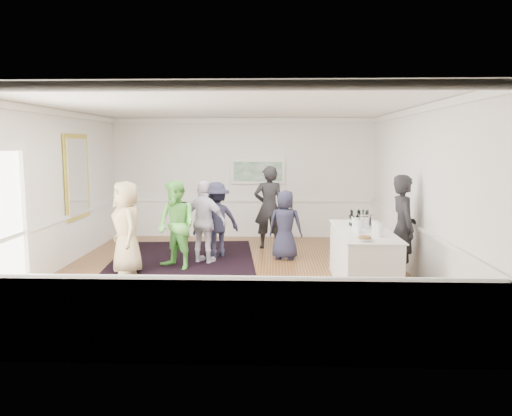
{
  "coord_description": "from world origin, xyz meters",
  "views": [
    {
      "loc": [
        0.83,
        -9.4,
        2.51
      ],
      "look_at": [
        0.49,
        0.2,
        1.27
      ],
      "focal_mm": 35.0,
      "sensor_mm": 36.0,
      "label": 1
    }
  ],
  "objects_px": {
    "guest_tan": "(127,227)",
    "guest_green": "(176,225)",
    "bartender": "(403,228)",
    "serving_table": "(363,258)",
    "guest_lilac": "(204,222)",
    "guest_dark_b": "(269,207)",
    "nut_bowl": "(365,239)",
    "guest_dark_a": "(216,220)",
    "guest_navy": "(285,225)",
    "ice_bucket": "(365,222)"
  },
  "relations": [
    {
      "from": "bartender",
      "to": "serving_table",
      "type": "bearing_deg",
      "value": 112.01
    },
    {
      "from": "serving_table",
      "to": "guest_green",
      "type": "xyz_separation_m",
      "value": [
        -3.53,
        1.1,
        0.39
      ]
    },
    {
      "from": "guest_lilac",
      "to": "guest_dark_a",
      "type": "distance_m",
      "value": 0.6
    },
    {
      "from": "guest_dark_b",
      "to": "nut_bowl",
      "type": "xyz_separation_m",
      "value": [
        1.54,
        -4.19,
        0.04
      ]
    },
    {
      "from": "guest_tan",
      "to": "guest_navy",
      "type": "xyz_separation_m",
      "value": [
        3.11,
        1.3,
        -0.14
      ]
    },
    {
      "from": "guest_dark_a",
      "to": "guest_lilac",
      "type": "bearing_deg",
      "value": 41.88
    },
    {
      "from": "guest_tan",
      "to": "bartender",
      "type": "bearing_deg",
      "value": 54.44
    },
    {
      "from": "guest_tan",
      "to": "guest_green",
      "type": "bearing_deg",
      "value": 80.21
    },
    {
      "from": "guest_tan",
      "to": "nut_bowl",
      "type": "xyz_separation_m",
      "value": [
        4.28,
        -1.73,
        0.14
      ]
    },
    {
      "from": "guest_dark_b",
      "to": "guest_navy",
      "type": "xyz_separation_m",
      "value": [
        0.37,
        -1.16,
        -0.24
      ]
    },
    {
      "from": "guest_dark_b",
      "to": "ice_bucket",
      "type": "xyz_separation_m",
      "value": [
        1.76,
        -2.95,
        0.12
      ]
    },
    {
      "from": "guest_dark_a",
      "to": "ice_bucket",
      "type": "distance_m",
      "value": 3.52
    },
    {
      "from": "guest_dark_a",
      "to": "nut_bowl",
      "type": "xyz_separation_m",
      "value": [
        2.7,
        -3.19,
        0.2
      ]
    },
    {
      "from": "guest_tan",
      "to": "guest_green",
      "type": "height_order",
      "value": "guest_tan"
    },
    {
      "from": "guest_lilac",
      "to": "guest_dark_b",
      "type": "height_order",
      "value": "guest_dark_b"
    },
    {
      "from": "guest_navy",
      "to": "nut_bowl",
      "type": "xyz_separation_m",
      "value": [
        1.17,
        -3.03,
        0.28
      ]
    },
    {
      "from": "guest_green",
      "to": "guest_dark_a",
      "type": "height_order",
      "value": "guest_green"
    },
    {
      "from": "guest_dark_a",
      "to": "nut_bowl",
      "type": "distance_m",
      "value": 4.18
    },
    {
      "from": "guest_dark_a",
      "to": "guest_navy",
      "type": "bearing_deg",
      "value": 144.11
    },
    {
      "from": "bartender",
      "to": "guest_navy",
      "type": "bearing_deg",
      "value": 48.19
    },
    {
      "from": "serving_table",
      "to": "guest_dark_b",
      "type": "distance_m",
      "value": 3.65
    },
    {
      "from": "bartender",
      "to": "guest_lilac",
      "type": "xyz_separation_m",
      "value": [
        -3.83,
        1.25,
        -0.11
      ]
    },
    {
      "from": "serving_table",
      "to": "guest_dark_b",
      "type": "height_order",
      "value": "guest_dark_b"
    },
    {
      "from": "guest_navy",
      "to": "ice_bucket",
      "type": "bearing_deg",
      "value": 140.18
    },
    {
      "from": "bartender",
      "to": "guest_tan",
      "type": "xyz_separation_m",
      "value": [
        -5.22,
        0.36,
        -0.08
      ]
    },
    {
      "from": "guest_tan",
      "to": "guest_navy",
      "type": "height_order",
      "value": "guest_tan"
    },
    {
      "from": "guest_lilac",
      "to": "guest_navy",
      "type": "distance_m",
      "value": 1.76
    },
    {
      "from": "guest_dark_a",
      "to": "guest_dark_b",
      "type": "height_order",
      "value": "guest_dark_b"
    },
    {
      "from": "serving_table",
      "to": "guest_green",
      "type": "distance_m",
      "value": 3.72
    },
    {
      "from": "bartender",
      "to": "guest_lilac",
      "type": "height_order",
      "value": "bartender"
    },
    {
      "from": "serving_table",
      "to": "guest_tan",
      "type": "distance_m",
      "value": 4.51
    },
    {
      "from": "guest_tan",
      "to": "guest_navy",
      "type": "distance_m",
      "value": 3.37
    },
    {
      "from": "guest_lilac",
      "to": "guest_dark_a",
      "type": "xyz_separation_m",
      "value": [
        0.19,
        0.57,
        -0.04
      ]
    },
    {
      "from": "ice_bucket",
      "to": "nut_bowl",
      "type": "height_order",
      "value": "ice_bucket"
    },
    {
      "from": "bartender",
      "to": "guest_green",
      "type": "relative_size",
      "value": 1.09
    },
    {
      "from": "guest_green",
      "to": "ice_bucket",
      "type": "distance_m",
      "value": 3.7
    },
    {
      "from": "guest_green",
      "to": "ice_bucket",
      "type": "height_order",
      "value": "guest_green"
    },
    {
      "from": "bartender",
      "to": "ice_bucket",
      "type": "distance_m",
      "value": 0.75
    },
    {
      "from": "guest_green",
      "to": "guest_dark_a",
      "type": "xyz_separation_m",
      "value": [
        0.68,
        1.1,
        -0.06
      ]
    },
    {
      "from": "guest_green",
      "to": "guest_dark_b",
      "type": "height_order",
      "value": "guest_dark_b"
    },
    {
      "from": "guest_dark_b",
      "to": "ice_bucket",
      "type": "distance_m",
      "value": 3.43
    },
    {
      "from": "guest_tan",
      "to": "guest_dark_b",
      "type": "distance_m",
      "value": 3.68
    },
    {
      "from": "guest_dark_a",
      "to": "guest_navy",
      "type": "relative_size",
      "value": 1.1
    },
    {
      "from": "guest_navy",
      "to": "guest_dark_a",
      "type": "bearing_deg",
      "value": 6.11
    },
    {
      "from": "serving_table",
      "to": "bartender",
      "type": "bearing_deg",
      "value": 25.81
    },
    {
      "from": "guest_tan",
      "to": "nut_bowl",
      "type": "height_order",
      "value": "guest_tan"
    },
    {
      "from": "serving_table",
      "to": "guest_lilac",
      "type": "height_order",
      "value": "guest_lilac"
    },
    {
      "from": "nut_bowl",
      "to": "bartender",
      "type": "bearing_deg",
      "value": 55.55
    },
    {
      "from": "guest_navy",
      "to": "guest_dark_b",
      "type": "bearing_deg",
      "value": -60.28
    },
    {
      "from": "guest_tan",
      "to": "guest_dark_b",
      "type": "relative_size",
      "value": 0.91
    }
  ]
}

